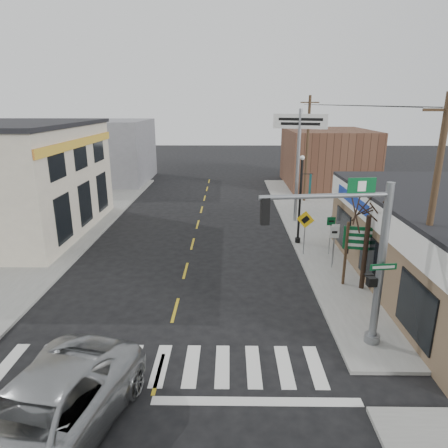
{
  "coord_description": "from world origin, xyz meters",
  "views": [
    {
      "loc": [
        2.2,
        -10.58,
        8.14
      ],
      "look_at": [
        1.96,
        6.94,
        2.8
      ],
      "focal_mm": 32.0,
      "sensor_mm": 36.0,
      "label": 1
    }
  ],
  "objects_px": {
    "lamp_post": "(301,193)",
    "traffic_signal_pole": "(362,249)",
    "fire_hydrant": "(378,293)",
    "suv": "(38,422)",
    "guide_sign": "(362,245)",
    "utility_pole_near": "(430,220)",
    "dance_center_sign": "(299,139)",
    "utility_pole_far": "(307,148)",
    "bare_tree": "(371,202)"
  },
  "relations": [
    {
      "from": "dance_center_sign",
      "to": "bare_tree",
      "type": "relative_size",
      "value": 1.5
    },
    {
      "from": "utility_pole_near",
      "to": "guide_sign",
      "type": "bearing_deg",
      "value": 106.09
    },
    {
      "from": "dance_center_sign",
      "to": "bare_tree",
      "type": "bearing_deg",
      "value": -64.37
    },
    {
      "from": "lamp_post",
      "to": "utility_pole_far",
      "type": "xyz_separation_m",
      "value": [
        2.23,
        10.72,
        1.4
      ]
    },
    {
      "from": "lamp_post",
      "to": "dance_center_sign",
      "type": "xyz_separation_m",
      "value": [
        0.51,
        4.68,
        2.67
      ]
    },
    {
      "from": "lamp_post",
      "to": "dance_center_sign",
      "type": "height_order",
      "value": "dance_center_sign"
    },
    {
      "from": "traffic_signal_pole",
      "to": "utility_pole_far",
      "type": "height_order",
      "value": "utility_pole_far"
    },
    {
      "from": "utility_pole_far",
      "to": "bare_tree",
      "type": "bearing_deg",
      "value": -89.45
    },
    {
      "from": "suv",
      "to": "dance_center_sign",
      "type": "height_order",
      "value": "dance_center_sign"
    },
    {
      "from": "guide_sign",
      "to": "utility_pole_far",
      "type": "distance_m",
      "value": 16.63
    },
    {
      "from": "suv",
      "to": "utility_pole_far",
      "type": "relative_size",
      "value": 0.76
    },
    {
      "from": "guide_sign",
      "to": "bare_tree",
      "type": "relative_size",
      "value": 0.59
    },
    {
      "from": "traffic_signal_pole",
      "to": "dance_center_sign",
      "type": "relative_size",
      "value": 0.76
    },
    {
      "from": "lamp_post",
      "to": "bare_tree",
      "type": "relative_size",
      "value": 1.02
    },
    {
      "from": "suv",
      "to": "traffic_signal_pole",
      "type": "distance_m",
      "value": 10.32
    },
    {
      "from": "bare_tree",
      "to": "utility_pole_near",
      "type": "distance_m",
      "value": 3.71
    },
    {
      "from": "bare_tree",
      "to": "utility_pole_far",
      "type": "xyz_separation_m",
      "value": [
        0.41,
        16.81,
        0.41
      ]
    },
    {
      "from": "lamp_post",
      "to": "suv",
      "type": "bearing_deg",
      "value": -110.74
    },
    {
      "from": "traffic_signal_pole",
      "to": "bare_tree",
      "type": "bearing_deg",
      "value": 61.13
    },
    {
      "from": "dance_center_sign",
      "to": "suv",
      "type": "bearing_deg",
      "value": -96.4
    },
    {
      "from": "traffic_signal_pole",
      "to": "utility_pole_near",
      "type": "relative_size",
      "value": 0.7
    },
    {
      "from": "traffic_signal_pole",
      "to": "guide_sign",
      "type": "xyz_separation_m",
      "value": [
        1.64,
        4.63,
        -1.55
      ]
    },
    {
      "from": "guide_sign",
      "to": "lamp_post",
      "type": "height_order",
      "value": "lamp_post"
    },
    {
      "from": "dance_center_sign",
      "to": "guide_sign",
      "type": "bearing_deg",
      "value": -64.3
    },
    {
      "from": "suv",
      "to": "fire_hydrant",
      "type": "distance_m",
      "value": 13.3
    },
    {
      "from": "guide_sign",
      "to": "utility_pole_far",
      "type": "bearing_deg",
      "value": 100.42
    },
    {
      "from": "traffic_signal_pole",
      "to": "utility_pole_far",
      "type": "bearing_deg",
      "value": 76.95
    },
    {
      "from": "suv",
      "to": "guide_sign",
      "type": "height_order",
      "value": "guide_sign"
    },
    {
      "from": "lamp_post",
      "to": "guide_sign",
      "type": "bearing_deg",
      "value": -63.27
    },
    {
      "from": "lamp_post",
      "to": "utility_pole_far",
      "type": "distance_m",
      "value": 11.03
    },
    {
      "from": "dance_center_sign",
      "to": "utility_pole_far",
      "type": "bearing_deg",
      "value": 92.71
    },
    {
      "from": "lamp_post",
      "to": "traffic_signal_pole",
      "type": "bearing_deg",
      "value": -79.81
    },
    {
      "from": "suv",
      "to": "fire_hydrant",
      "type": "xyz_separation_m",
      "value": [
        10.82,
        7.71,
        -0.43
      ]
    },
    {
      "from": "traffic_signal_pole",
      "to": "bare_tree",
      "type": "distance_m",
      "value": 4.6
    },
    {
      "from": "traffic_signal_pole",
      "to": "guide_sign",
      "type": "relative_size",
      "value": 1.95
    },
    {
      "from": "fire_hydrant",
      "to": "bare_tree",
      "type": "relative_size",
      "value": 0.12
    },
    {
      "from": "suv",
      "to": "guide_sign",
      "type": "bearing_deg",
      "value": 53.91
    },
    {
      "from": "fire_hydrant",
      "to": "lamp_post",
      "type": "xyz_separation_m",
      "value": [
        -2.14,
        7.26,
        2.66
      ]
    },
    {
      "from": "bare_tree",
      "to": "utility_pole_far",
      "type": "distance_m",
      "value": 16.82
    },
    {
      "from": "bare_tree",
      "to": "guide_sign",
      "type": "bearing_deg",
      "value": 95.02
    },
    {
      "from": "guide_sign",
      "to": "traffic_signal_pole",
      "type": "bearing_deg",
      "value": -97.55
    },
    {
      "from": "guide_sign",
      "to": "bare_tree",
      "type": "bearing_deg",
      "value": -73.01
    },
    {
      "from": "suv",
      "to": "guide_sign",
      "type": "relative_size",
      "value": 2.19
    },
    {
      "from": "suv",
      "to": "fire_hydrant",
      "type": "relative_size",
      "value": 10.32
    },
    {
      "from": "lamp_post",
      "to": "bare_tree",
      "type": "bearing_deg",
      "value": -63.99
    },
    {
      "from": "bare_tree",
      "to": "utility_pole_far",
      "type": "height_order",
      "value": "utility_pole_far"
    },
    {
      "from": "utility_pole_far",
      "to": "utility_pole_near",
      "type": "bearing_deg",
      "value": -87.17
    },
    {
      "from": "suv",
      "to": "traffic_signal_pole",
      "type": "height_order",
      "value": "traffic_signal_pole"
    },
    {
      "from": "bare_tree",
      "to": "utility_pole_near",
      "type": "xyz_separation_m",
      "value": [
        0.72,
        -3.63,
        0.28
      ]
    },
    {
      "from": "utility_pole_near",
      "to": "bare_tree",
      "type": "bearing_deg",
      "value": 106.66
    }
  ]
}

